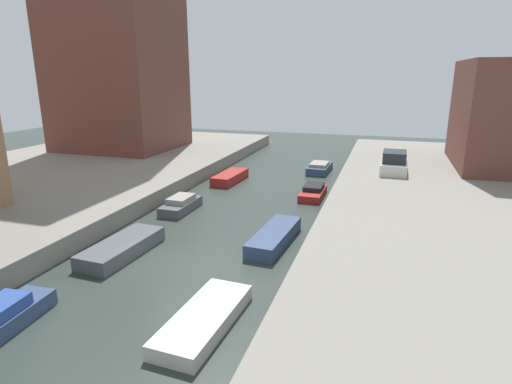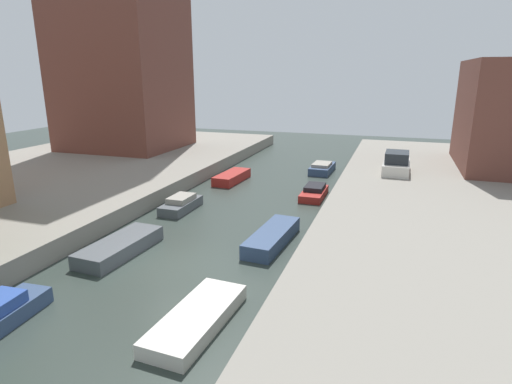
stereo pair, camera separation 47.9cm
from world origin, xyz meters
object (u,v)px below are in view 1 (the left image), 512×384
moored_boat_left_4 (181,205)px  moored_boat_left_5 (230,177)px  moored_boat_right_2 (204,319)px  moored_boat_right_5 (320,168)px  moored_boat_left_3 (122,248)px  moored_boat_right_4 (313,192)px  parked_car (394,163)px  moored_boat_right_3 (274,237)px

moored_boat_left_4 → moored_boat_left_5: 7.36m
moored_boat_right_2 → moored_boat_right_5: (0.02, 23.00, 0.11)m
moored_boat_left_3 → moored_boat_right_4: moored_boat_right_4 is taller
moored_boat_right_2 → moored_boat_right_5: bearing=89.9°
parked_car → moored_boat_right_4: (-4.97, -4.62, -1.31)m
parked_car → moored_boat_right_2: bearing=-105.8°
parked_car → moored_boat_left_5: size_ratio=1.02×
moored_boat_left_3 → moored_boat_left_4: (-0.39, 6.44, 0.04)m
moored_boat_left_3 → moored_boat_right_3: bearing=27.8°
moored_boat_left_4 → moored_boat_right_5: moored_boat_left_4 is taller
moored_boat_left_4 → moored_boat_right_2: bearing=-59.4°
moored_boat_left_3 → moored_boat_left_5: size_ratio=1.11×
moored_boat_left_4 → moored_boat_right_3: size_ratio=0.69×
moored_boat_left_5 → moored_boat_right_3: 12.25m
parked_car → moored_boat_right_5: bearing=154.9°
moored_boat_right_2 → moored_boat_right_3: (0.38, 7.27, 0.09)m
moored_boat_left_4 → moored_boat_right_4: size_ratio=0.96×
moored_boat_left_5 → moored_boat_right_2: 18.75m
moored_boat_left_4 → moored_boat_right_2: (6.18, -10.45, -0.12)m
moored_boat_left_3 → moored_boat_right_2: bearing=-34.7°
parked_car → moored_boat_left_4: size_ratio=1.28×
moored_boat_right_3 → parked_car: bearing=67.7°
moored_boat_left_5 → moored_boat_right_4: 6.97m
moored_boat_left_3 → moored_boat_left_4: bearing=93.4°
moored_boat_left_5 → moored_boat_right_4: (6.64, -2.10, -0.01)m
moored_boat_left_5 → moored_boat_right_5: moored_boat_right_5 is taller
moored_boat_right_4 → moored_boat_right_5: (-0.74, 7.30, 0.04)m
moored_boat_left_3 → moored_boat_left_5: 13.79m
moored_boat_left_3 → moored_boat_right_2: (5.80, -4.01, -0.07)m
moored_boat_right_4 → moored_boat_left_3: bearing=-119.3°
moored_boat_left_3 → moored_boat_right_2: 7.05m
moored_boat_right_4 → moored_boat_left_5: bearing=162.5°
parked_car → moored_boat_left_3: 20.02m
moored_boat_left_4 → moored_boat_right_2: size_ratio=0.73×
moored_boat_left_4 → moored_boat_right_5: size_ratio=0.88×
parked_car → moored_boat_left_3: parked_car is taller
parked_car → moored_boat_right_3: parked_car is taller
moored_boat_left_5 → moored_boat_right_3: moored_boat_right_3 is taller
moored_boat_left_4 → moored_boat_right_5: bearing=63.7°
moored_boat_right_3 → moored_boat_left_3: bearing=-152.2°
moored_boat_right_3 → moored_boat_right_2: bearing=-93.0°
moored_boat_right_2 → moored_boat_right_4: size_ratio=1.31×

